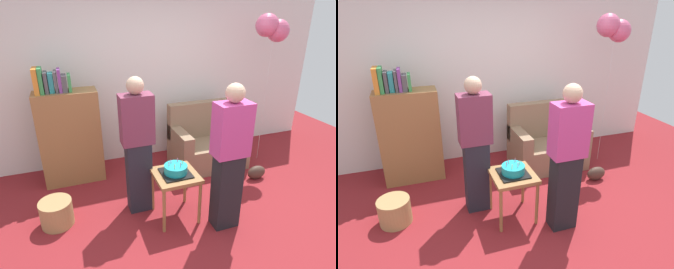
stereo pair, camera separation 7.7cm
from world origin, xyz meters
The scene contains 11 objects.
ground_plane centered at (0.00, 0.00, 0.00)m, with size 8.00×8.00×0.00m, color maroon.
wall_back centered at (0.00, 2.05, 1.35)m, with size 6.00×0.10×2.70m, color silver.
couch centered at (0.71, 1.37, 0.34)m, with size 1.10×0.70×0.96m.
bookshelf centered at (-1.27, 1.57, 0.69)m, with size 0.80×0.36×1.62m.
side_table centered at (-0.22, 0.32, 0.49)m, with size 0.48×0.48×0.57m.
birthday_cake centered at (-0.22, 0.32, 0.62)m, with size 0.32×0.32×0.16m.
person_blowing_candles centered at (-0.56, 0.61, 0.83)m, with size 0.36×0.22×1.63m.
person_holding_cake centered at (0.25, 0.00, 0.83)m, with size 0.36×0.22×1.63m.
wicker_basket centered at (-1.53, 0.64, 0.15)m, with size 0.36×0.36×0.30m, color #A88451.
handbag centered at (1.19, 0.69, 0.10)m, with size 0.28×0.14×0.20m, color #473328.
balloon_bunch centered at (1.59, 1.26, 2.03)m, with size 0.49×0.34×2.22m.
Camera 1 is at (-1.24, -2.25, 2.23)m, focal length 30.65 mm.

